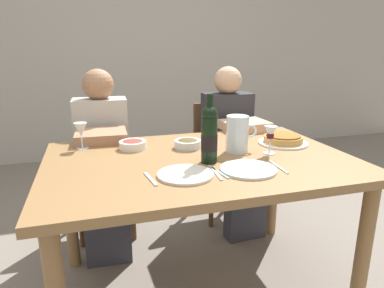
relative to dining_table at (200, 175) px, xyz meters
name	(u,v)px	position (x,y,z in m)	size (l,w,h in m)	color
ground_plane	(199,287)	(0.00, 0.00, -0.67)	(8.00, 8.00, 0.00)	slate
back_wall	(131,37)	(0.00, 2.65, 0.73)	(8.00, 0.10, 2.80)	#B2ADA3
dining_table	(200,175)	(0.00, 0.00, 0.00)	(1.50, 1.00, 0.76)	olive
wine_bottle	(209,134)	(0.02, -0.08, 0.23)	(0.08, 0.08, 0.33)	black
water_pitcher	(237,136)	(0.22, 0.05, 0.18)	(0.17, 0.12, 0.19)	silver
baked_tart	(283,139)	(0.53, 0.12, 0.12)	(0.28, 0.28, 0.06)	white
salad_bowl	(133,144)	(-0.30, 0.26, 0.12)	(0.15, 0.15, 0.05)	white
olive_bowl	(188,143)	(-0.01, 0.19, 0.12)	(0.14, 0.14, 0.05)	silver
wine_glass_left_diner	(81,131)	(-0.56, 0.33, 0.19)	(0.07, 0.07, 0.14)	silver
wine_glass_right_diner	(270,134)	(0.36, -0.03, 0.20)	(0.07, 0.07, 0.15)	silver
dinner_plate_left_setting	(248,169)	(0.15, -0.23, 0.10)	(0.25, 0.25, 0.01)	silver
dinner_plate_right_setting	(185,174)	(-0.14, -0.22, 0.10)	(0.24, 0.24, 0.01)	silver
fork_left_setting	(217,173)	(0.00, -0.23, 0.09)	(0.16, 0.01, 0.01)	silver
knife_left_setting	(278,167)	(0.30, -0.23, 0.09)	(0.18, 0.01, 0.01)	silver
knife_right_setting	(218,172)	(0.01, -0.22, 0.09)	(0.18, 0.01, 0.01)	silver
spoon_right_setting	(151,179)	(-0.29, -0.22, 0.09)	(0.16, 0.01, 0.01)	silver
chair_left	(104,162)	(-0.45, 0.86, -0.17)	(0.41, 0.41, 0.87)	brown
diner_left	(103,156)	(-0.45, 0.63, -0.05)	(0.35, 0.51, 1.16)	#B7B2A8
chair_right	(220,151)	(0.45, 0.88, -0.17)	(0.42, 0.42, 0.87)	brown
diner_right	(233,144)	(0.46, 0.65, -0.05)	(0.35, 0.52, 1.16)	#2D2D33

